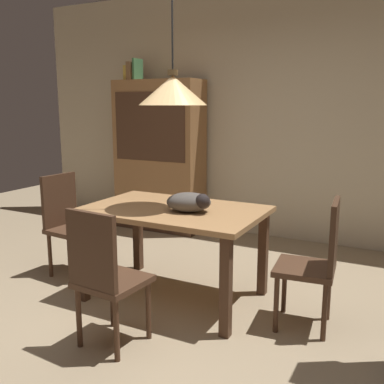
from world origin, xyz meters
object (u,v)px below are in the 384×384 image
chair_near_front (104,273)px  pendant_lamp (173,90)px  chair_left_side (68,220)px  chair_right_side (317,259)px  book_green_slim (138,70)px  book_yellow_short (129,73)px  hutch_bookcase (159,159)px  book_brown_thick (134,71)px  dining_table (174,220)px  cat_sleeping (190,202)px

chair_near_front → pendant_lamp: pendant_lamp is taller
chair_left_side → pendant_lamp: (1.13, -0.01, 1.15)m
chair_right_side → book_green_slim: (-2.62, 1.73, 1.47)m
pendant_lamp → book_yellow_short: pendant_lamp is taller
hutch_bookcase → book_brown_thick: 1.13m
dining_table → hutch_bookcase: bearing=124.6°
chair_near_front → book_brown_thick: book_brown_thick is taller
chair_left_side → book_brown_thick: (-0.43, 1.73, 1.45)m
chair_near_front → hutch_bookcase: bearing=114.5°
chair_right_side → chair_near_front: same height
hutch_bookcase → dining_table: bearing=-55.4°
chair_near_front → book_green_slim: 3.35m
hutch_bookcase → book_brown_thick: size_ratio=7.71×
chair_near_front → book_brown_thick: (-1.55, 2.62, 1.45)m
book_green_slim → chair_near_front: bearing=-60.4°
pendant_lamp → book_green_slim: (-1.50, 1.74, 0.32)m
dining_table → book_yellow_short: 2.71m
book_yellow_short → hutch_bookcase: bearing=-0.2°
dining_table → chair_left_side: size_ratio=1.51×
chair_left_side → book_green_slim: (-0.37, 1.73, 1.47)m
pendant_lamp → hutch_bookcase: size_ratio=0.70×
dining_table → chair_right_side: size_ratio=1.51×
dining_table → chair_near_front: size_ratio=1.51×
dining_table → chair_near_front: (-0.01, -0.88, -0.14)m
chair_right_side → cat_sleeping: size_ratio=2.28×
dining_table → book_yellow_short: bearing=133.1°
dining_table → book_yellow_short: size_ratio=7.00×
chair_left_side → cat_sleeping: 1.34m
chair_near_front → book_green_slim: (-1.49, 2.62, 1.47)m
chair_near_front → chair_left_side: bearing=141.7°
book_yellow_short → book_brown_thick: bearing=0.0°
chair_near_front → chair_right_side: bearing=38.0°
cat_sleeping → hutch_bookcase: size_ratio=0.22×
chair_right_side → hutch_bookcase: size_ratio=0.50×
book_brown_thick → chair_near_front: bearing=-59.4°
hutch_bookcase → book_yellow_short: book_yellow_short is taller
dining_table → cat_sleeping: (0.17, -0.05, 0.18)m
hutch_bookcase → book_green_slim: (-0.30, 0.00, 1.09)m
chair_near_front → book_yellow_short: (-1.62, 2.62, 1.43)m
cat_sleeping → chair_near_front: bearing=-102.2°
chair_near_front → pendant_lamp: size_ratio=0.72×
book_yellow_short → chair_left_side: bearing=-74.0°
cat_sleeping → book_green_slim: (-1.67, 1.79, 1.15)m
chair_right_side → book_brown_thick: 3.51m
book_brown_thick → book_green_slim: (0.06, 0.00, 0.02)m
chair_right_side → cat_sleeping: chair_right_side is taller
cat_sleeping → book_green_slim: size_ratio=1.57×
book_brown_thick → dining_table: bearing=-48.2°
chair_left_side → book_yellow_short: 2.30m
chair_right_side → hutch_bookcase: bearing=143.3°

